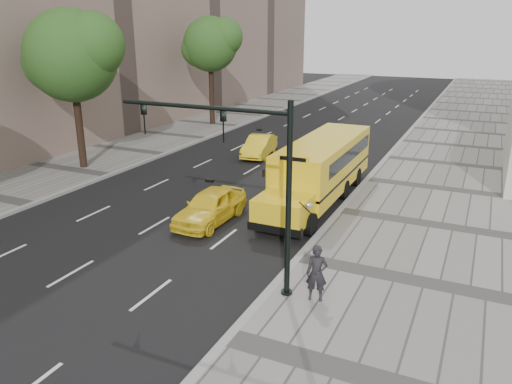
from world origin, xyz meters
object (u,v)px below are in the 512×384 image
at_px(taxi_far, 259,146).
at_px(traffic_signal, 247,172).
at_px(tree_b, 73,55).
at_px(taxi_near, 210,206).
at_px(school_bus, 322,165).
at_px(tree_c, 211,44).
at_px(pedestrian, 317,273).

xyz_separation_m(taxi_far, traffic_signal, (7.22, -16.62, 3.39)).
bearing_deg(tree_b, taxi_near, -20.74).
height_order(tree_b, traffic_signal, tree_b).
bearing_deg(school_bus, tree_b, -176.22).
distance_m(tree_b, traffic_signal, 18.23).
relative_size(school_bus, traffic_signal, 1.81).
distance_m(tree_c, pedestrian, 31.32).
xyz_separation_m(tree_b, taxi_far, (8.37, 7.58, -6.14)).
distance_m(taxi_far, traffic_signal, 18.44).
bearing_deg(school_bus, pedestrian, -72.85).
xyz_separation_m(tree_c, taxi_near, (11.45, -20.29, -6.24)).
xyz_separation_m(taxi_far, pedestrian, (9.61, -16.57, 0.37)).
height_order(tree_b, tree_c, tree_b).
bearing_deg(traffic_signal, tree_c, 121.97).
distance_m(school_bus, pedestrian, 10.46).
height_order(school_bus, traffic_signal, traffic_signal).
bearing_deg(school_bus, traffic_signal, -86.05).
height_order(tree_b, taxi_near, tree_b).
bearing_deg(tree_c, pedestrian, -54.20).
bearing_deg(tree_b, school_bus, 3.78).
xyz_separation_m(school_bus, taxi_near, (-3.46, -5.32, -1.01)).
bearing_deg(pedestrian, taxi_far, 107.31).
relative_size(taxi_far, traffic_signal, 0.66).
height_order(school_bus, taxi_far, school_bus).
height_order(tree_c, school_bus, tree_c).
xyz_separation_m(pedestrian, traffic_signal, (-2.38, -0.05, 3.02)).
bearing_deg(taxi_far, tree_c, 126.46).
height_order(tree_c, taxi_far, tree_c).
bearing_deg(tree_c, taxi_near, -60.56).
xyz_separation_m(taxi_near, traffic_signal, (4.15, -4.71, 3.34)).
bearing_deg(pedestrian, school_bus, 94.35).
height_order(taxi_far, traffic_signal, traffic_signal).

